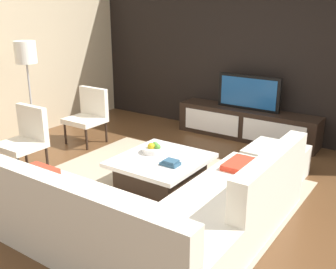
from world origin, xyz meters
name	(u,v)px	position (x,y,z in m)	size (l,w,h in m)	color
ground_plane	(163,192)	(0.00, 0.00, 0.00)	(14.00, 14.00, 0.00)	brown
feature_wall_back	(259,52)	(0.00, 2.70, 1.40)	(6.40, 0.12, 2.80)	black
side_wall_left	(3,53)	(-3.20, 0.20, 1.40)	(0.12, 5.20, 2.80)	#C6B28E
area_rug	(156,189)	(-0.10, 0.00, 0.01)	(3.13, 2.59, 0.01)	tan
media_console	(247,124)	(0.00, 2.40, 0.25)	(2.34, 0.47, 0.50)	black
television	(249,92)	(0.00, 2.40, 0.78)	(1.05, 0.06, 0.56)	black
sectional_couch	(157,213)	(0.53, -0.85, 0.28)	(2.44, 2.42, 0.82)	silver
coffee_table	(161,172)	(-0.10, 0.10, 0.20)	(1.00, 1.07, 0.38)	black
accent_chair_near	(26,136)	(-1.87, -0.48, 0.49)	(0.53, 0.52, 0.87)	black
floor_lamp	(26,59)	(-2.51, 0.12, 1.37)	(0.31, 0.31, 1.63)	#A5A5AA
ottoman	(275,163)	(0.94, 1.17, 0.20)	(0.70, 0.70, 0.40)	silver
fruit_bowl	(154,149)	(-0.28, 0.20, 0.43)	(0.28, 0.28, 0.14)	silver
accent_chair_far	(89,112)	(-2.03, 0.83, 0.49)	(0.56, 0.52, 0.87)	black
book_stack	(171,163)	(0.12, -0.01, 0.41)	(0.21, 0.15, 0.06)	#2D516B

